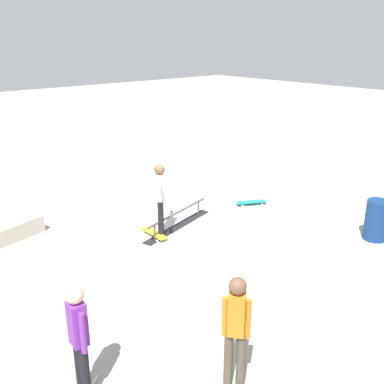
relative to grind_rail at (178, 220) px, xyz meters
The scene contains 8 objects.
ground_plane 0.60m from the grind_rail, 92.12° to the left, with size 60.00×60.00×0.00m, color #ADA89E.
grind_rail is the anchor object (origin of this frame).
skater_main 1.01m from the grind_rail, 12.34° to the left, with size 0.91×1.09×1.67m.
skateboard_main 0.75m from the grind_rail, ahead, with size 0.28×0.81×0.09m.
bystander_orange_shirt 5.06m from the grind_rail, 58.96° to the left, with size 0.28×0.32×1.57m.
bystander_purple_shirt 5.27m from the grind_rail, 37.90° to the left, with size 0.22×0.36×1.58m.
loose_skateboard_teal 2.36m from the grind_rail, behind, with size 0.80×0.56×0.09m.
trash_bin 4.41m from the grind_rail, 130.37° to the left, with size 0.49×0.49×0.90m, color navy.
Camera 1 is at (5.91, 6.70, 4.24)m, focal length 40.67 mm.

